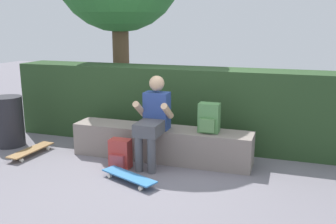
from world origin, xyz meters
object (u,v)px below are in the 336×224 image
Objects in this scene: bench_main at (161,143)px; skateboard_near_person at (129,176)px; backpack_on_ground at (120,154)px; trash_bin at (8,121)px; person_skater at (153,118)px; skateboard_beside_bench at (31,150)px; backpack_on_bench at (209,118)px.

skateboard_near_person is at bearing -96.46° from bench_main.
backpack_on_ground is 2.14m from trash_bin.
person_skater is at bearing 84.12° from skateboard_near_person.
backpack_on_ground reaches higher than skateboard_near_person.
person_skater is 1.50× the size of skateboard_near_person.
backpack_on_bench is (2.58, 0.45, 0.59)m from skateboard_beside_bench.
trash_bin reaches higher than backpack_on_ground.
skateboard_near_person is (-0.07, -0.68, -0.59)m from person_skater.
trash_bin is (-0.62, 0.29, 0.32)m from skateboard_beside_bench.
bench_main is 3.20× the size of skateboard_beside_bench.
backpack_on_bench is at bearing 23.73° from backpack_on_ground.
backpack_on_ground is at bearing -1.34° from skateboard_beside_bench.
person_skater is 1.53× the size of trash_bin.
trash_bin is (-2.48, 0.04, -0.27)m from person_skater.
backpack_on_bench is at bearing -0.78° from bench_main.
backpack_on_bench reaches higher than trash_bin.
skateboard_beside_bench is at bearing -24.78° from trash_bin.
bench_main is 6.49× the size of backpack_on_ground.
backpack_on_bench reaches higher than skateboard_near_person.
backpack_on_bench is (0.69, -0.01, 0.43)m from bench_main.
person_skater reaches higher than trash_bin.
backpack_on_bench is at bearing 48.07° from skateboard_near_person.
backpack_on_ground is (1.48, -0.03, 0.12)m from skateboard_beside_bench.
person_skater is at bearing -164.17° from backpack_on_bench.
person_skater is 1.51× the size of skateboard_beside_bench.
skateboard_near_person is at bearing -16.69° from trash_bin.
skateboard_near_person is at bearing -131.93° from backpack_on_bench.
bench_main reaches higher than skateboard_near_person.
person_skater is 2.49m from trash_bin.
person_skater is 3.06× the size of backpack_on_ground.
backpack_on_bench is 3.22m from trash_bin.
bench_main is at bearing 83.54° from skateboard_near_person.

